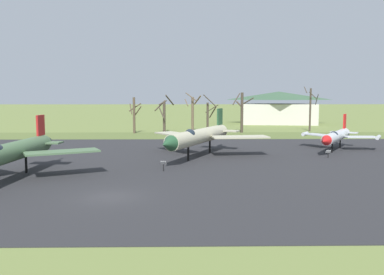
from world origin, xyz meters
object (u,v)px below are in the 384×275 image
at_px(info_placard_rear_center, 328,153).
at_px(visitor_building, 278,108).
at_px(jet_fighter_front_right, 199,136).
at_px(info_placard_front_right, 163,165).
at_px(jet_fighter_front_left, 5,153).
at_px(jet_fighter_rear_center, 336,136).

distance_m(info_placard_rear_center, visitor_building, 55.50).
xyz_separation_m(jet_fighter_front_right, visitor_building, (21.59, 54.18, 1.44)).
bearing_deg(jet_fighter_front_right, info_placard_rear_center, -3.04).
height_order(jet_fighter_front_right, info_placard_front_right, jet_fighter_front_right).
bearing_deg(jet_fighter_front_left, visitor_building, 60.59).
relative_size(jet_fighter_front_left, info_placard_rear_center, 19.07).
xyz_separation_m(info_placard_rear_center, visitor_building, (7.09, 54.95, 3.30)).
xyz_separation_m(jet_fighter_rear_center, info_placard_rear_center, (-3.14, -6.01, -1.30)).
xyz_separation_m(jet_fighter_front_right, info_placard_rear_center, (14.50, -0.77, -1.87)).
bearing_deg(jet_fighter_front_left, info_placard_rear_center, 21.45).
bearing_deg(jet_fighter_front_right, info_placard_front_right, -112.84).
bearing_deg(visitor_building, info_placard_front_right, -111.88).
height_order(jet_fighter_front_left, jet_fighter_front_right, jet_fighter_front_right).
distance_m(jet_fighter_front_right, jet_fighter_rear_center, 18.41).
height_order(jet_fighter_front_left, info_placard_front_right, jet_fighter_front_left).
distance_m(jet_fighter_front_left, info_placard_front_right, 13.39).
distance_m(jet_fighter_rear_center, info_placard_rear_center, 6.91).
bearing_deg(visitor_building, jet_fighter_front_left, -119.41).
height_order(jet_fighter_front_right, visitor_building, visitor_building).
bearing_deg(info_placard_front_right, jet_fighter_rear_center, 33.00).
bearing_deg(jet_fighter_rear_center, jet_fighter_front_left, -151.89).
bearing_deg(jet_fighter_front_left, jet_fighter_rear_center, 28.11).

